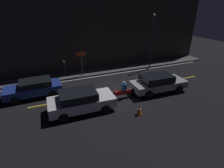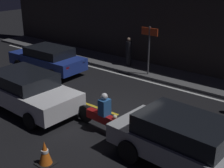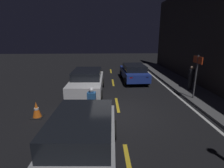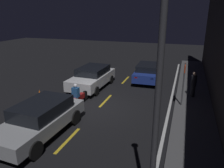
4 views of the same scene
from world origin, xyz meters
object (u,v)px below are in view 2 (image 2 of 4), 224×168
object	(u,v)px
traffic_cone_near	(45,153)
hatchback_silver	(188,142)
sedan_white	(27,90)
motorcycle	(103,115)
pedestrian	(129,51)
shop_sign	(149,41)
sedan_blue	(48,59)

from	to	relation	value
traffic_cone_near	hatchback_silver	bearing A→B (deg)	37.32
sedan_white	motorcycle	distance (m)	3.41
motorcycle	traffic_cone_near	bearing A→B (deg)	-86.22
pedestrian	shop_sign	bearing A→B (deg)	-19.79
shop_sign	hatchback_silver	bearing A→B (deg)	-48.81
sedan_blue	pedestrian	distance (m)	4.30
motorcycle	sedan_blue	bearing A→B (deg)	158.89
motorcycle	shop_sign	distance (m)	5.97
pedestrian	traffic_cone_near	bearing A→B (deg)	-68.23
sedan_white	pedestrian	world-z (taller)	pedestrian
hatchback_silver	pedestrian	world-z (taller)	pedestrian
shop_sign	sedan_blue	bearing A→B (deg)	-149.07
sedan_white	hatchback_silver	world-z (taller)	same
sedan_blue	motorcycle	distance (m)	6.89
sedan_white	motorcycle	xyz separation A→B (m)	(3.36, 0.53, -0.21)
sedan_blue	traffic_cone_near	xyz separation A→B (m)	(6.25, -5.36, -0.37)
sedan_blue	pedestrian	world-z (taller)	pedestrian
motorcycle	pedestrian	world-z (taller)	pedestrian
pedestrian	shop_sign	xyz separation A→B (m)	(1.63, -0.59, 0.91)
sedan_blue	sedan_white	world-z (taller)	sedan_white
hatchback_silver	traffic_cone_near	world-z (taller)	hatchback_silver
sedan_white	traffic_cone_near	distance (m)	3.90
shop_sign	traffic_cone_near	bearing A→B (deg)	-77.31
hatchback_silver	pedestrian	distance (m)	9.05
sedan_blue	motorcycle	size ratio (longest dim) A/B	1.76
sedan_blue	motorcycle	world-z (taller)	motorcycle
sedan_blue	hatchback_silver	bearing A→B (deg)	160.83
motorcycle	shop_sign	bearing A→B (deg)	111.71
sedan_blue	shop_sign	size ratio (longest dim) A/B	1.75
sedan_blue	pedestrian	xyz separation A→B (m)	(2.81, 3.25, 0.18)
sedan_blue	motorcycle	xyz separation A→B (m)	(6.25, -2.89, -0.16)
sedan_blue	traffic_cone_near	size ratio (longest dim) A/B	5.80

